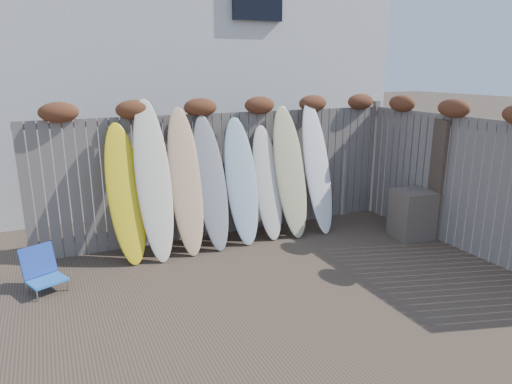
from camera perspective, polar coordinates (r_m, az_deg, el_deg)
name	(u,v)px	position (r m, az deg, el deg)	size (l,w,h in m)	color
ground	(297,294)	(5.75, 5.13, -12.55)	(80.00, 80.00, 0.00)	#493A2D
back_fence	(229,163)	(7.43, -3.44, 3.60)	(6.05, 0.28, 2.24)	slate
right_fence	(467,176)	(7.42, 24.86, 1.86)	(0.28, 4.40, 2.24)	slate
house	(181,45)	(11.33, -9.40, 17.65)	(8.50, 5.50, 6.33)	silver
beach_chair	(42,270)	(6.31, -25.16, -8.87)	(0.55, 0.57, 0.55)	blue
wooden_crate	(415,214)	(7.86, 19.23, -2.58)	(0.67, 0.56, 0.78)	#4A4337
lattice_panel	(421,174)	(8.18, 19.91, 2.16)	(0.05, 1.28, 1.92)	brown
surfboard_0	(125,194)	(6.65, -16.01, -0.20)	(0.50, 0.07, 2.03)	yellow
surfboard_1	(153,180)	(6.66, -12.69, 1.45)	(0.50, 0.07, 2.36)	silver
surfboard_2	(186,181)	(6.80, -8.80, 1.37)	(0.48, 0.07, 2.23)	#FFB682
surfboard_3	(211,183)	(6.92, -5.64, 1.14)	(0.48, 0.07, 2.08)	gray
surfboard_4	(241,181)	(7.13, -1.83, 1.39)	(0.51, 0.07, 2.03)	#ABC6D6
surfboard_5	(267,182)	(7.34, 1.42, 1.20)	(0.46, 0.07, 1.87)	silver
surfboard_6	(290,172)	(7.46, 4.29, 2.57)	(0.53, 0.07, 2.18)	beige
surfboard_7	(317,167)	(7.70, 7.66, 3.07)	(0.46, 0.07, 2.24)	white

